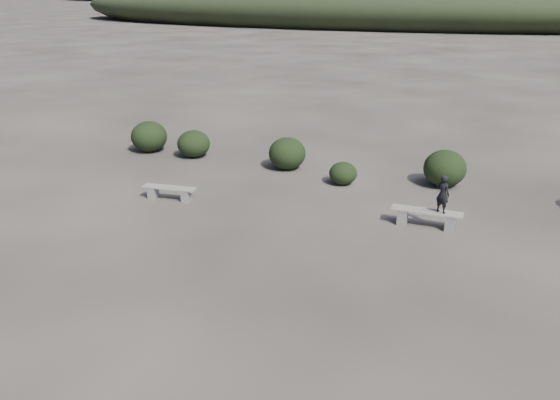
% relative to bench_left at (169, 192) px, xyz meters
% --- Properties ---
extents(ground, '(1200.00, 1200.00, 0.00)m').
position_rel_bench_left_xyz_m(ground, '(3.64, -4.74, -0.25)').
color(ground, '#2C2722').
rests_on(ground, ground).
extents(bench_left, '(1.69, 0.60, 0.41)m').
position_rel_bench_left_xyz_m(bench_left, '(0.00, 0.00, 0.00)').
color(bench_left, slate).
rests_on(bench_left, ground).
extents(bench_right, '(1.91, 0.52, 0.47)m').
position_rel_bench_left_xyz_m(bench_right, '(7.50, 1.12, 0.03)').
color(bench_right, slate).
rests_on(bench_right, ground).
extents(seated_person, '(0.45, 0.38, 1.04)m').
position_rel_bench_left_xyz_m(seated_person, '(7.86, 1.14, 0.74)').
color(seated_person, black).
rests_on(seated_person, bench_right).
extents(shrub_a, '(1.24, 1.24, 1.02)m').
position_rel_bench_left_xyz_m(shrub_a, '(-1.76, 4.18, 0.26)').
color(shrub_a, black).
rests_on(shrub_a, ground).
extents(shrub_b, '(1.32, 1.32, 1.13)m').
position_rel_bench_left_xyz_m(shrub_b, '(2.08, 4.25, 0.31)').
color(shrub_b, black).
rests_on(shrub_b, ground).
extents(shrub_c, '(0.92, 0.92, 0.74)m').
position_rel_bench_left_xyz_m(shrub_c, '(4.39, 3.51, 0.12)').
color(shrub_c, black).
rests_on(shrub_c, ground).
extents(shrub_d, '(1.37, 1.37, 1.20)m').
position_rel_bench_left_xyz_m(shrub_d, '(7.45, 4.66, 0.35)').
color(shrub_d, black).
rests_on(shrub_d, ground).
extents(shrub_f, '(1.41, 1.41, 1.19)m').
position_rel_bench_left_xyz_m(shrub_f, '(-3.76, 4.12, 0.34)').
color(shrub_f, black).
rests_on(shrub_f, ground).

